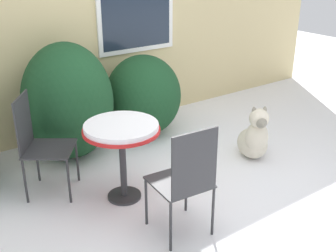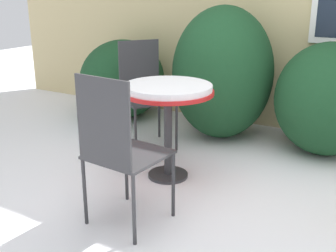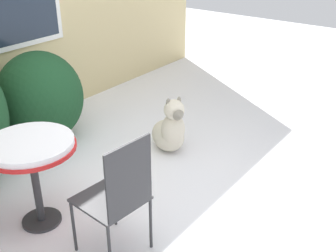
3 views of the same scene
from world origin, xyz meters
name	(u,v)px [view 3 (image 3 of 3)]	position (x,y,z in m)	size (l,w,h in m)	color
ground_plane	(131,204)	(0.00, 0.00, 0.00)	(16.00, 16.00, 0.00)	white
shrub_right	(40,97)	(0.36, 1.64, 0.52)	(0.96, 0.95, 1.04)	#194223
patio_table	(31,153)	(-0.63, 0.45, 0.67)	(0.72, 0.72, 0.78)	#2D2D30
patio_chair_far_side	(118,195)	(-0.52, -0.36, 0.55)	(0.49, 0.49, 1.01)	#2D2D30
dog	(170,131)	(1.00, 0.30, 0.25)	(0.53, 0.62, 0.68)	beige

